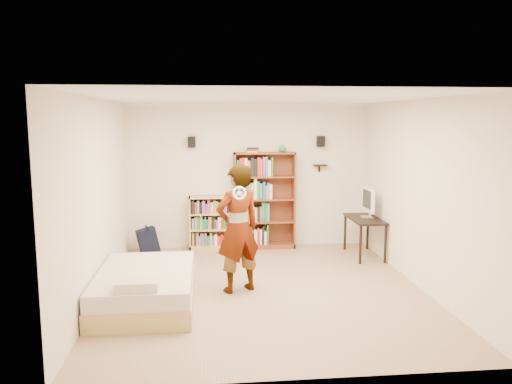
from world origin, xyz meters
TOP-DOWN VIEW (x-y plane):
  - ground at (0.00, 0.00)m, footprint 4.50×5.00m
  - room_shell at (0.00, 0.00)m, footprint 4.52×5.02m
  - crown_molding at (0.00, 0.00)m, footprint 4.50×5.00m
  - speaker_left at (-1.05, 2.40)m, footprint 0.14×0.12m
  - speaker_right at (1.35, 2.40)m, footprint 0.14×0.12m
  - wall_shelf at (1.35, 2.41)m, footprint 0.25×0.16m
  - tall_bookshelf at (0.28, 2.33)m, footprint 1.14×0.33m
  - low_bookshelf at (-0.73, 2.35)m, footprint 0.80×0.30m
  - computer_desk at (1.98, 1.58)m, footprint 0.51×1.01m
  - imac at (2.02, 1.63)m, footprint 0.11×0.53m
  - daybed at (-1.61, -0.38)m, footprint 1.24×1.91m
  - person at (-0.37, -0.01)m, footprint 0.78×0.67m
  - wii_wheel at (-0.37, -0.34)m, footprint 0.18×0.07m
  - navy_bag at (-1.85, 2.06)m, footprint 0.43×0.35m

SIDE VIEW (x-z plane):
  - ground at x=0.00m, z-range -0.01..0.01m
  - navy_bag at x=-1.85m, z-range 0.00..0.50m
  - daybed at x=-1.61m, z-range 0.00..0.56m
  - computer_desk at x=1.98m, z-range 0.00..0.69m
  - low_bookshelf at x=-0.73m, z-range 0.00..1.00m
  - tall_bookshelf at x=0.28m, z-range 0.00..1.80m
  - person at x=-0.37m, z-range 0.00..1.81m
  - imac at x=2.02m, z-range 0.69..1.22m
  - wii_wheel at x=-0.37m, z-range 1.36..1.55m
  - wall_shelf at x=1.35m, z-range 1.54..1.56m
  - room_shell at x=0.00m, z-range 0.41..3.12m
  - speaker_left at x=-1.05m, z-range 1.90..2.10m
  - speaker_right at x=1.35m, z-range 1.90..2.10m
  - crown_molding at x=0.00m, z-range 2.64..2.70m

